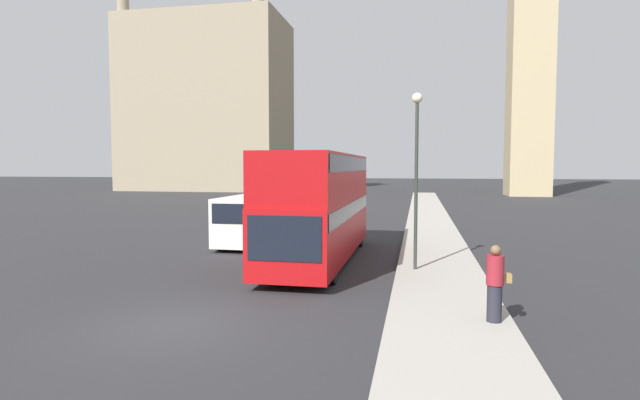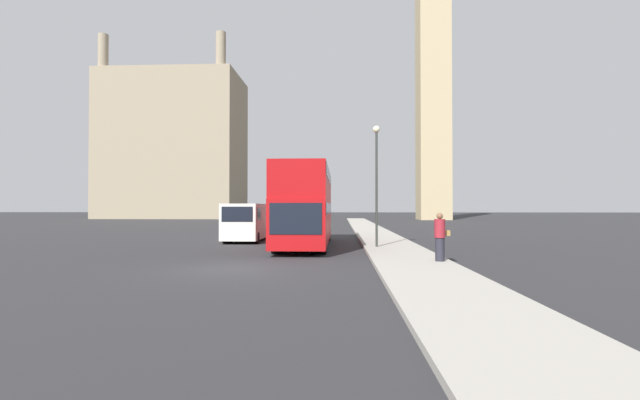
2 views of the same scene
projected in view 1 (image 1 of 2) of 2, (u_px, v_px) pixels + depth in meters
name	position (u px, v px, depth m)	size (l,w,h in m)	color
ground_plane	(173.00, 325.00, 11.90)	(300.00, 300.00, 0.00)	#28282B
sidewalk_strip	(453.00, 340.00, 10.64)	(2.97, 120.00, 0.15)	#9E998E
building_block_distant	(207.00, 106.00, 80.49)	(25.11, 14.62, 33.07)	gray
red_double_decker_bus	(320.00, 202.00, 19.84)	(2.59, 10.94, 4.25)	#A80F11
white_van	(253.00, 218.00, 24.08)	(2.16, 5.79, 2.36)	silver
pedestrian	(495.00, 284.00, 11.61)	(0.56, 0.40, 1.80)	#23232D
street_lamp	(417.00, 155.00, 17.37)	(0.36, 0.36, 6.17)	#2D332D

